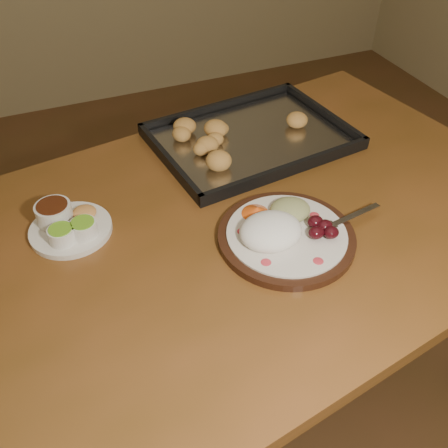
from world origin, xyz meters
name	(u,v)px	position (x,y,z in m)	size (l,w,h in m)	color
ground	(224,354)	(0.00, 0.00, 0.00)	(4.00, 4.00, 0.00)	brown
dining_table	(226,254)	(-0.06, -0.15, 0.65)	(1.63, 1.14, 0.75)	brown
dinner_plate	(283,232)	(0.04, -0.24, 0.77)	(0.38, 0.29, 0.07)	black
condiment_saucer	(67,224)	(-0.38, -0.05, 0.77)	(0.18, 0.18, 0.06)	silver
baking_tray	(251,136)	(0.14, 0.13, 0.77)	(0.54, 0.43, 0.05)	black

